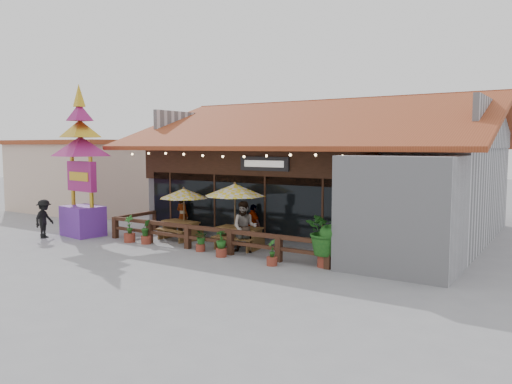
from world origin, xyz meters
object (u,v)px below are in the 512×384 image
Objects in this scene: umbrella_right at (235,190)px; picnic_table_left at (181,227)px; umbrella_left at (184,194)px; tropical_plant at (326,232)px; picnic_table_right at (240,234)px; pedestrian at (44,219)px; thai_sign_tower at (81,150)px.

picnic_table_left is at bearing 178.48° from umbrella_right.
tropical_plant is (7.02, -1.19, -0.77)m from umbrella_left.
umbrella_right is 1.54× the size of tropical_plant.
picnic_table_left is 0.98× the size of picnic_table_right.
pedestrian is (-5.06, -2.89, 0.30)m from picnic_table_left.
tropical_plant is (7.13, -1.08, 0.63)m from picnic_table_left.
thai_sign_tower is at bearing -158.48° from picnic_table_left.
umbrella_right is 1.72× the size of picnic_table_right.
thai_sign_tower reaches higher than umbrella_left.
umbrella_right is at bearing 166.10° from picnic_table_right.
thai_sign_tower reaches higher than umbrella_right.
pedestrian is at bearing -161.35° from picnic_table_right.
picnic_table_left is (-0.10, -0.11, -1.40)m from umbrella_left.
umbrella_right reaches higher than picnic_table_left.
umbrella_right is 1.68m from picnic_table_right.
pedestrian is at bearing -149.80° from umbrella_left.
umbrella_right is 1.75× the size of picnic_table_left.
umbrella_right is at bearing 166.79° from tropical_plant.
picnic_table_right is at bearing -2.59° from picnic_table_left.
umbrella_right is at bearing -90.02° from pedestrian.
tropical_plant is at bearing -101.21° from pedestrian.
thai_sign_tower reaches higher than picnic_table_left.
tropical_plant is at bearing 2.82° from thai_sign_tower.
umbrella_left is 0.37× the size of thai_sign_tower.
umbrella_right reaches higher than picnic_table_right.
thai_sign_tower is 4.28× the size of pedestrian.
picnic_table_right is (3.10, -0.14, 0.03)m from picnic_table_left.
pedestrian is at bearing -171.54° from tropical_plant.
picnic_table_left is 7.23m from tropical_plant.
umbrella_left reaches higher than tropical_plant.
thai_sign_tower reaches higher than picnic_table_right.
thai_sign_tower is at bearing -177.18° from tropical_plant.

